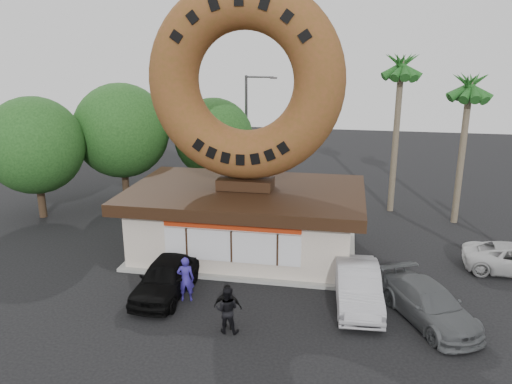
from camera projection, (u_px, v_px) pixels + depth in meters
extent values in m
plane|color=black|center=(215.00, 313.00, 19.09)|extent=(90.00, 90.00, 0.00)
cube|color=beige|center=(246.00, 224.00, 24.33)|extent=(10.00, 6.00, 3.00)
cube|color=#999993|center=(246.00, 251.00, 24.73)|extent=(10.60, 6.60, 0.15)
cube|color=#3F3F3F|center=(246.00, 193.00, 23.89)|extent=(10.00, 6.00, 0.10)
cube|color=black|center=(246.00, 194.00, 23.91)|extent=(11.20, 7.20, 0.55)
cube|color=silver|center=(232.00, 246.00, 21.44)|extent=(6.00, 0.12, 1.40)
cube|color=red|center=(231.00, 225.00, 21.14)|extent=(6.00, 0.10, 0.45)
cube|color=black|center=(246.00, 183.00, 23.75)|extent=(2.60, 1.40, 0.50)
torus|color=brown|center=(245.00, 81.00, 22.41)|extent=(9.00, 2.29, 9.00)
cylinder|color=#473321|center=(125.00, 176.00, 32.55)|extent=(0.44, 0.44, 3.30)
sphere|color=#1A4016|center=(122.00, 131.00, 31.70)|extent=(6.00, 6.00, 6.00)
cylinder|color=#473321|center=(215.00, 176.00, 33.54)|extent=(0.44, 0.44, 2.86)
sphere|color=#1A4016|center=(214.00, 138.00, 32.80)|extent=(5.20, 5.20, 5.20)
cylinder|color=#473321|center=(41.00, 192.00, 29.42)|extent=(0.44, 0.44, 3.08)
sphere|color=#1A4016|center=(35.00, 145.00, 28.63)|extent=(5.60, 5.60, 5.60)
cylinder|color=#726651|center=(396.00, 139.00, 29.72)|extent=(0.36, 0.36, 9.00)
cylinder|color=#726651|center=(462.00, 155.00, 27.83)|extent=(0.36, 0.36, 8.00)
cylinder|color=#59595E|center=(246.00, 136.00, 33.40)|extent=(0.18, 0.18, 8.00)
cylinder|color=#59595E|center=(260.00, 77.00, 32.14)|extent=(1.80, 0.12, 0.12)
cube|color=#59595E|center=(274.00, 78.00, 32.00)|extent=(0.45, 0.20, 0.12)
imported|color=navy|center=(186.00, 279.00, 19.81)|extent=(0.77, 0.59, 1.87)
imported|color=black|center=(227.00, 310.00, 17.63)|extent=(0.85, 0.67, 1.74)
imported|color=black|center=(228.00, 307.00, 17.84)|extent=(1.02, 0.43, 1.73)
imported|color=black|center=(166.00, 277.00, 20.37)|extent=(1.90, 4.50, 1.52)
imported|color=#ACABB0|center=(358.00, 286.00, 19.58)|extent=(1.97, 4.83, 1.56)
imported|color=#585B5D|center=(430.00, 304.00, 18.41)|extent=(3.79, 5.04, 1.36)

